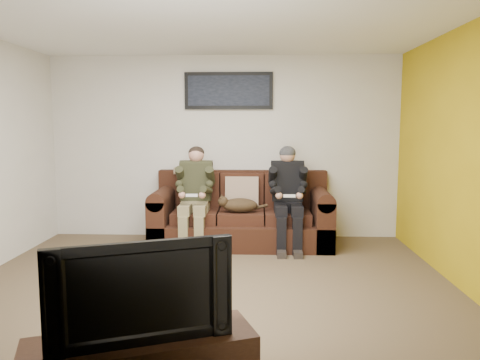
{
  "coord_description": "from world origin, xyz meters",
  "views": [
    {
      "loc": [
        0.48,
        -4.48,
        1.63
      ],
      "look_at": [
        0.26,
        1.2,
        0.95
      ],
      "focal_mm": 35.0,
      "sensor_mm": 36.0,
      "label": 1
    }
  ],
  "objects_px": {
    "person_left": "(195,190)",
    "person_right": "(288,190)",
    "cat": "(238,205)",
    "sofa": "(242,216)",
    "television": "(139,288)",
    "framed_poster": "(229,91)"
  },
  "relations": [
    {
      "from": "person_left",
      "to": "person_right",
      "type": "xyz_separation_m",
      "value": [
        1.23,
        0.0,
        0.0
      ]
    },
    {
      "from": "person_left",
      "to": "framed_poster",
      "type": "height_order",
      "value": "framed_poster"
    },
    {
      "from": "sofa",
      "to": "person_left",
      "type": "height_order",
      "value": "person_left"
    },
    {
      "from": "sofa",
      "to": "cat",
      "type": "xyz_separation_m",
      "value": [
        -0.03,
        -0.27,
        0.21
      ]
    },
    {
      "from": "person_right",
      "to": "cat",
      "type": "relative_size",
      "value": 2.04
    },
    {
      "from": "person_left",
      "to": "framed_poster",
      "type": "relative_size",
      "value": 1.07
    },
    {
      "from": "person_left",
      "to": "framed_poster",
      "type": "distance_m",
      "value": 1.52
    },
    {
      "from": "sofa",
      "to": "television",
      "type": "relative_size",
      "value": 2.34
    },
    {
      "from": "person_left",
      "to": "person_right",
      "type": "bearing_deg",
      "value": 0.02
    },
    {
      "from": "person_right",
      "to": "person_left",
      "type": "bearing_deg",
      "value": -179.98
    },
    {
      "from": "person_right",
      "to": "television",
      "type": "bearing_deg",
      "value": -106.58
    },
    {
      "from": "cat",
      "to": "television",
      "type": "height_order",
      "value": "television"
    },
    {
      "from": "sofa",
      "to": "cat",
      "type": "relative_size",
      "value": 3.62
    },
    {
      "from": "framed_poster",
      "to": "sofa",
      "type": "bearing_deg",
      "value": -62.29
    },
    {
      "from": "person_right",
      "to": "framed_poster",
      "type": "relative_size",
      "value": 1.07
    },
    {
      "from": "person_left",
      "to": "person_right",
      "type": "height_order",
      "value": "person_right"
    },
    {
      "from": "television",
      "to": "sofa",
      "type": "bearing_deg",
      "value": 62.31
    },
    {
      "from": "cat",
      "to": "television",
      "type": "bearing_deg",
      "value": -96.78
    },
    {
      "from": "cat",
      "to": "television",
      "type": "xyz_separation_m",
      "value": [
        -0.42,
        -3.51,
        0.13
      ]
    },
    {
      "from": "cat",
      "to": "person_right",
      "type": "bearing_deg",
      "value": 6.43
    },
    {
      "from": "framed_poster",
      "to": "cat",
      "type": "bearing_deg",
      "value": -75.76
    },
    {
      "from": "sofa",
      "to": "television",
      "type": "bearing_deg",
      "value": -96.8
    }
  ]
}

